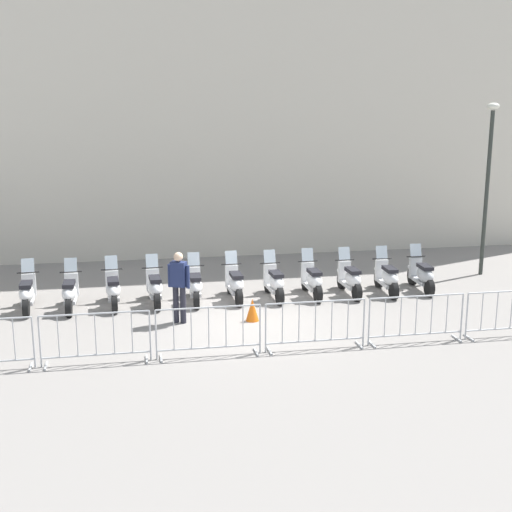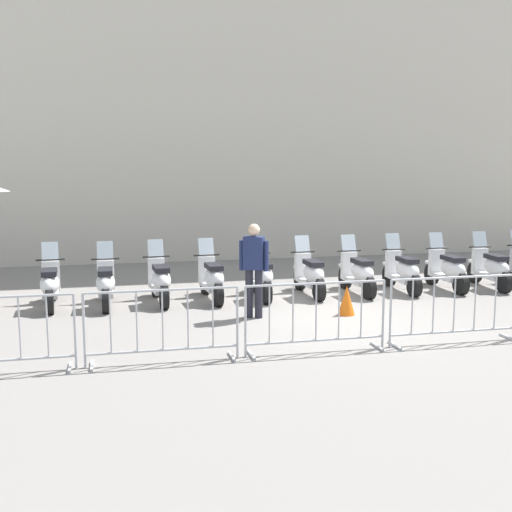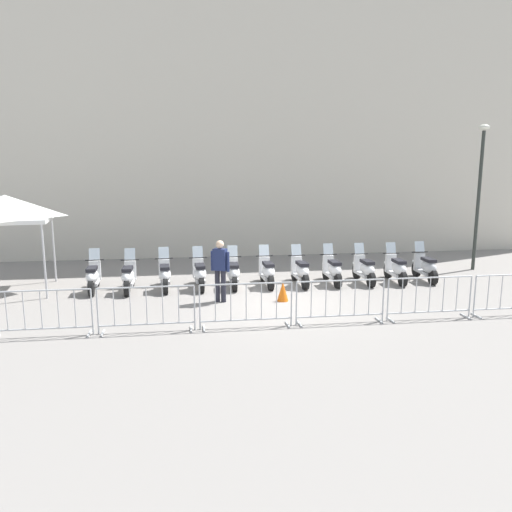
% 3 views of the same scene
% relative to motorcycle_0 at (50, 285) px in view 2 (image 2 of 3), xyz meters
% --- Properties ---
extents(ground_plane, '(120.00, 120.00, 0.00)m').
position_rel_motorcycle_0_xyz_m(ground_plane, '(4.97, -2.70, -0.45)').
color(ground_plane, gray).
extents(building_facade, '(28.07, 6.16, 13.49)m').
position_rel_motorcycle_0_xyz_m(building_facade, '(6.13, 5.76, 6.29)').
color(building_facade, beige).
rests_on(building_facade, ground).
extents(motorcycle_0, '(0.56, 1.73, 1.24)m').
position_rel_motorcycle_0_xyz_m(motorcycle_0, '(0.00, 0.00, 0.00)').
color(motorcycle_0, black).
rests_on(motorcycle_0, ground).
extents(motorcycle_1, '(0.61, 1.72, 1.24)m').
position_rel_motorcycle_0_xyz_m(motorcycle_1, '(1.03, -0.28, 0.00)').
color(motorcycle_1, black).
rests_on(motorcycle_1, ground).
extents(motorcycle_2, '(0.56, 1.73, 1.24)m').
position_rel_motorcycle_0_xyz_m(motorcycle_2, '(2.09, -0.33, 0.00)').
color(motorcycle_2, black).
rests_on(motorcycle_2, ground).
extents(motorcycle_3, '(0.56, 1.73, 1.24)m').
position_rel_motorcycle_0_xyz_m(motorcycle_3, '(3.14, -0.47, 0.00)').
color(motorcycle_3, black).
rests_on(motorcycle_3, ground).
extents(motorcycle_4, '(0.65, 1.72, 1.24)m').
position_rel_motorcycle_0_xyz_m(motorcycle_4, '(4.19, -0.61, 0.00)').
color(motorcycle_4, black).
rests_on(motorcycle_4, ground).
extents(motorcycle_5, '(0.57, 1.73, 1.24)m').
position_rel_motorcycle_0_xyz_m(motorcycle_5, '(5.24, -0.74, 0.00)').
color(motorcycle_5, black).
rests_on(motorcycle_5, ground).
extents(motorcycle_6, '(0.56, 1.73, 1.24)m').
position_rel_motorcycle_0_xyz_m(motorcycle_6, '(6.29, -0.95, 0.00)').
color(motorcycle_6, black).
rests_on(motorcycle_6, ground).
extents(motorcycle_7, '(0.60, 1.72, 1.24)m').
position_rel_motorcycle_0_xyz_m(motorcycle_7, '(7.34, -1.07, 0.00)').
color(motorcycle_7, black).
rests_on(motorcycle_7, ground).
extents(motorcycle_8, '(0.59, 1.72, 1.24)m').
position_rel_motorcycle_0_xyz_m(motorcycle_8, '(8.38, -1.25, 0.00)').
color(motorcycle_8, black).
rests_on(motorcycle_8, ground).
extents(motorcycle_9, '(0.65, 1.72, 1.24)m').
position_rel_motorcycle_0_xyz_m(motorcycle_9, '(9.42, -1.43, 0.00)').
color(motorcycle_9, black).
rests_on(motorcycle_9, ground).
extents(barrier_segment_1, '(2.17, 0.71, 1.07)m').
position_rel_motorcycle_0_xyz_m(barrier_segment_1, '(1.34, -4.13, 0.07)').
color(barrier_segment_1, '#B2B5B7').
rests_on(barrier_segment_1, ground).
extents(barrier_segment_2, '(2.17, 0.71, 1.07)m').
position_rel_motorcycle_0_xyz_m(barrier_segment_2, '(3.59, -4.44, 0.07)').
color(barrier_segment_2, '#B2B5B7').
rests_on(barrier_segment_2, ground).
extents(barrier_segment_3, '(2.17, 0.71, 1.07)m').
position_rel_motorcycle_0_xyz_m(barrier_segment_3, '(5.84, -4.75, 0.07)').
color(barrier_segment_3, '#B2B5B7').
rests_on(barrier_segment_3, ground).
extents(officer_near_row_end, '(0.47, 0.38, 1.73)m').
position_rel_motorcycle_0_xyz_m(officer_near_row_end, '(3.46, -2.11, 0.53)').
color(officer_near_row_end, '#23232D').
rests_on(officer_near_row_end, ground).
extents(traffic_cone, '(0.32, 0.32, 0.55)m').
position_rel_motorcycle_0_xyz_m(traffic_cone, '(5.16, -2.51, -0.18)').
color(traffic_cone, orange).
rests_on(traffic_cone, ground).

